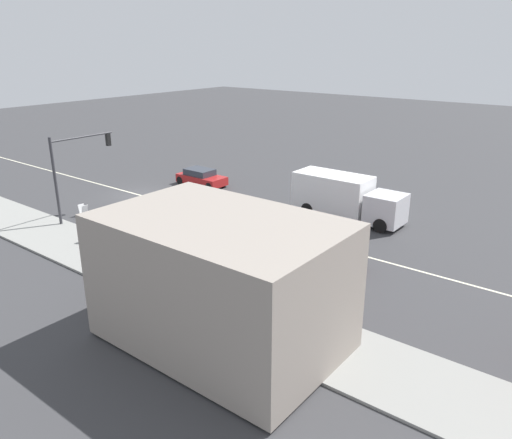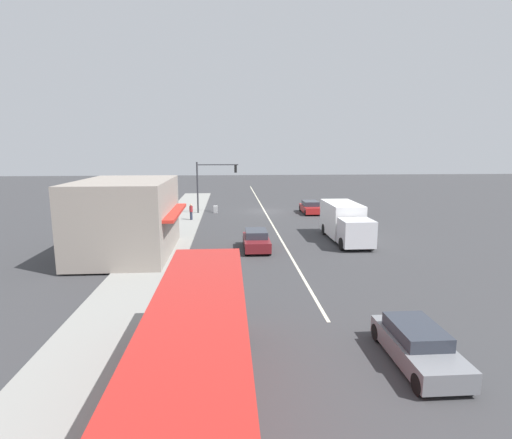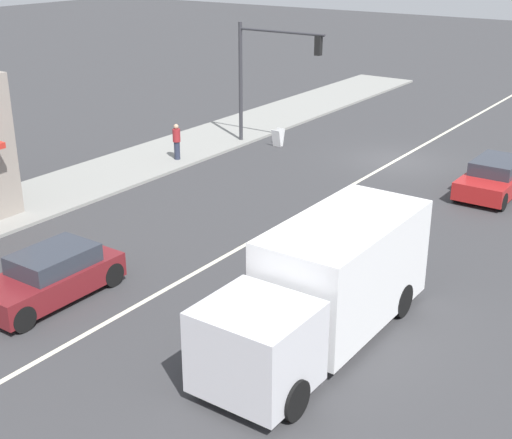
{
  "view_description": "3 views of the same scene",
  "coord_description": "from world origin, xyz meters",
  "px_view_note": "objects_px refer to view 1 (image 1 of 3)",
  "views": [
    {
      "loc": [
        23.65,
        29.92,
        11.15
      ],
      "look_at": [
        1.51,
        12.67,
        1.17
      ],
      "focal_mm": 35.0,
      "sensor_mm": 36.0,
      "label": 1
    },
    {
      "loc": [
        4.16,
        45.5,
        7.25
      ],
      "look_at": [
        1.9,
        12.94,
        1.36
      ],
      "focal_mm": 28.0,
      "sensor_mm": 36.0,
      "label": 2
    },
    {
      "loc": [
        -12.51,
        28.72,
        9.32
      ],
      "look_at": [
        -0.8,
        12.04,
        1.25
      ],
      "focal_mm": 50.0,
      "sensor_mm": 36.0,
      "label": 3
    }
  ],
  "objects_px": {
    "hatchback_red": "(201,178)",
    "sedan_maroon": "(320,251)",
    "traffic_signal_main": "(74,162)",
    "delivery_truck": "(344,197)",
    "pedestrian": "(95,227)",
    "warning_aframe_sign": "(83,211)"
  },
  "relations": [
    {
      "from": "hatchback_red",
      "to": "sedan_maroon",
      "type": "bearing_deg",
      "value": 65.37
    },
    {
      "from": "traffic_signal_main",
      "to": "sedan_maroon",
      "type": "xyz_separation_m",
      "value": [
        -3.92,
        16.15,
        -3.23
      ]
    },
    {
      "from": "delivery_truck",
      "to": "sedan_maroon",
      "type": "relative_size",
      "value": 1.86
    },
    {
      "from": "traffic_signal_main",
      "to": "hatchback_red",
      "type": "bearing_deg",
      "value": 177.7
    },
    {
      "from": "traffic_signal_main",
      "to": "pedestrian",
      "type": "height_order",
      "value": "traffic_signal_main"
    },
    {
      "from": "pedestrian",
      "to": "warning_aframe_sign",
      "type": "height_order",
      "value": "pedestrian"
    },
    {
      "from": "traffic_signal_main",
      "to": "sedan_maroon",
      "type": "bearing_deg",
      "value": 103.66
    },
    {
      "from": "pedestrian",
      "to": "sedan_maroon",
      "type": "xyz_separation_m",
      "value": [
        -5.72,
        11.83,
        -0.29
      ]
    },
    {
      "from": "delivery_truck",
      "to": "warning_aframe_sign",
      "type": "bearing_deg",
      "value": -52.79
    },
    {
      "from": "sedan_maroon",
      "to": "hatchback_red",
      "type": "distance_m",
      "value": 17.28
    },
    {
      "from": "hatchback_red",
      "to": "delivery_truck",
      "type": "bearing_deg",
      "value": 90.0
    },
    {
      "from": "sedan_maroon",
      "to": "hatchback_red",
      "type": "relative_size",
      "value": 0.96
    },
    {
      "from": "warning_aframe_sign",
      "to": "sedan_maroon",
      "type": "xyz_separation_m",
      "value": [
        -3.43,
        16.51,
        0.25
      ]
    },
    {
      "from": "traffic_signal_main",
      "to": "warning_aframe_sign",
      "type": "distance_m",
      "value": 3.53
    },
    {
      "from": "sedan_maroon",
      "to": "hatchback_red",
      "type": "xyz_separation_m",
      "value": [
        -7.2,
        -15.71,
        -0.02
      ]
    },
    {
      "from": "sedan_maroon",
      "to": "hatchback_red",
      "type": "height_order",
      "value": "sedan_maroon"
    },
    {
      "from": "delivery_truck",
      "to": "traffic_signal_main",
      "type": "bearing_deg",
      "value": -50.8
    },
    {
      "from": "traffic_signal_main",
      "to": "pedestrian",
      "type": "xyz_separation_m",
      "value": [
        1.79,
        4.32,
        -2.94
      ]
    },
    {
      "from": "sedan_maroon",
      "to": "delivery_truck",
      "type": "bearing_deg",
      "value": -160.77
    },
    {
      "from": "delivery_truck",
      "to": "sedan_maroon",
      "type": "bearing_deg",
      "value": 19.23
    },
    {
      "from": "sedan_maroon",
      "to": "hatchback_red",
      "type": "bearing_deg",
      "value": -114.63
    },
    {
      "from": "warning_aframe_sign",
      "to": "hatchback_red",
      "type": "xyz_separation_m",
      "value": [
        -10.63,
        0.81,
        0.23
      ]
    }
  ]
}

